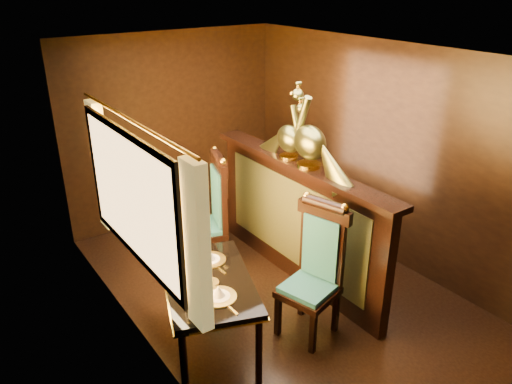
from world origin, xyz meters
The scene contains 8 objects.
ground centered at (0.00, 0.00, 0.00)m, with size 5.00×5.00×0.00m, color black.
room_shell centered at (-0.09, 0.02, 1.58)m, with size 3.04×5.04×2.52m.
partition centered at (0.32, 0.30, 0.71)m, with size 0.26×2.70×1.36m.
dining_table centered at (-1.05, -0.16, 0.66)m, with size 1.12×1.41×0.93m.
chair_left centered at (-0.09, -0.49, 0.70)m, with size 0.59×0.61×1.34m.
chair_right centered at (-0.31, 1.01, 0.73)m, with size 0.64×0.65×1.40m.
peacock_left centered at (0.33, 0.15, 1.77)m, with size 0.26×0.69×0.83m, color #164433, non-canonical shape.
peacock_right centered at (0.33, 0.47, 1.70)m, with size 0.22×0.57×0.68m, color #164433, non-canonical shape.
Camera 1 is at (-2.80, -3.37, 3.16)m, focal length 35.00 mm.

